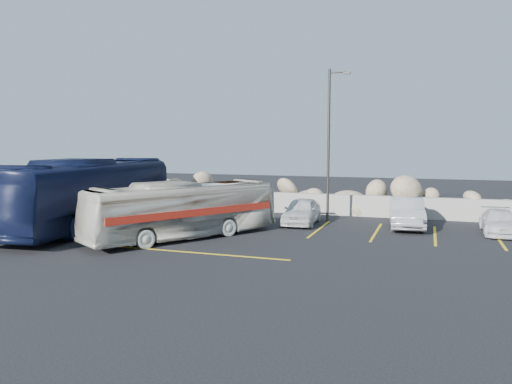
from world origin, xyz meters
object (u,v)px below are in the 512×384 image
(car_a, at_px, (302,211))
(car_c, at_px, (500,222))
(tour_coach, at_px, (90,193))
(lamppost, at_px, (330,141))
(vintage_bus, at_px, (184,210))
(car_b, at_px, (407,213))

(car_a, bearing_deg, car_c, -1.67)
(tour_coach, bearing_deg, lamppost, 22.91)
(lamppost, bearing_deg, vintage_bus, -126.83)
(lamppost, xyz_separation_m, tour_coach, (-10.76, -5.79, -2.59))
(car_b, bearing_deg, car_c, -10.93)
(lamppost, bearing_deg, car_b, -9.80)
(tour_coach, relative_size, car_c, 3.28)
(tour_coach, height_order, car_b, tour_coach)
(lamppost, distance_m, tour_coach, 12.49)
(car_c, bearing_deg, lamppost, 172.27)
(lamppost, distance_m, car_b, 5.41)
(lamppost, xyz_separation_m, car_b, (4.02, -0.69, -3.56))
(tour_coach, distance_m, car_a, 10.65)
(car_a, relative_size, car_c, 1.06)
(vintage_bus, bearing_deg, lamppost, 83.82)
(vintage_bus, height_order, car_c, vintage_bus)
(vintage_bus, height_order, car_b, vintage_bus)
(car_a, xyz_separation_m, car_b, (5.16, 0.65, 0.06))
(lamppost, height_order, car_c, lamppost)
(vintage_bus, distance_m, car_a, 6.75)
(lamppost, xyz_separation_m, car_a, (-1.14, -1.35, -3.62))
(tour_coach, xyz_separation_m, car_a, (9.62, 4.44, -1.03))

